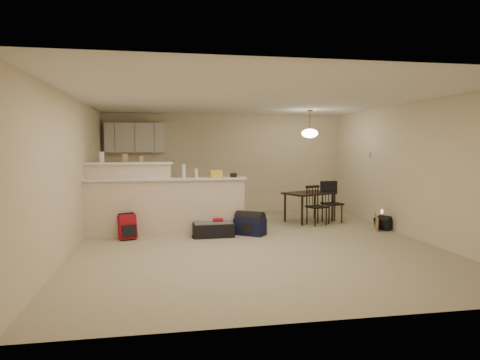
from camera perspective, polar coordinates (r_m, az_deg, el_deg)
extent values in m
plane|color=#B8AE8D|center=(7.67, 1.68, -8.24)|extent=(7.00, 7.00, 0.00)
plane|color=white|center=(7.52, 1.72, 10.67)|extent=(7.00, 7.00, 0.00)
cube|color=beige|center=(10.94, -2.08, 2.19)|extent=(6.00, 0.02, 2.50)
cube|color=beige|center=(4.14, 11.73, -1.71)|extent=(6.00, 0.02, 2.50)
cube|color=beige|center=(7.47, -21.43, 0.81)|extent=(0.02, 7.00, 2.50)
cube|color=beige|center=(8.62, 21.61, 1.25)|extent=(0.02, 7.00, 2.50)
cube|color=beige|center=(8.30, -9.82, -3.64)|extent=(3.00, 0.28, 1.05)
cube|color=white|center=(8.24, -9.87, 0.11)|extent=(3.08, 0.38, 0.04)
cube|color=beige|center=(8.52, -14.56, -2.49)|extent=(1.60, 0.24, 1.35)
cube|color=white|center=(8.47, -14.66, 2.18)|extent=(1.68, 0.34, 0.04)
cube|color=white|center=(10.66, -13.80, 5.49)|extent=(1.40, 0.34, 0.70)
cube|color=white|center=(10.59, -12.61, -2.34)|extent=(1.80, 0.60, 0.90)
cube|color=beige|center=(9.96, 16.87, 3.21)|extent=(0.02, 0.12, 0.12)
cylinder|color=silver|center=(8.52, -17.98, 2.93)|extent=(0.10, 0.10, 0.20)
cube|color=#A38454|center=(8.47, -15.05, 2.85)|extent=(0.10, 0.07, 0.16)
cube|color=#A38454|center=(8.45, -13.01, 2.75)|extent=(0.08, 0.06, 0.12)
cylinder|color=silver|center=(8.24, -7.49, 1.18)|extent=(0.07, 0.07, 0.26)
cylinder|color=silver|center=(8.26, -5.82, 0.93)|extent=(0.06, 0.06, 0.18)
cube|color=#A38454|center=(8.30, -3.17, 0.82)|extent=(0.22, 0.18, 0.14)
cube|color=#A38454|center=(8.35, -0.88, 0.64)|extent=(0.12, 0.10, 0.08)
cube|color=black|center=(9.71, 9.18, -1.74)|extent=(1.25, 1.08, 0.04)
cylinder|color=black|center=(9.24, 8.29, -4.12)|extent=(0.05, 0.05, 0.63)
cylinder|color=black|center=(9.88, 12.23, -3.62)|extent=(0.05, 0.05, 0.63)
cylinder|color=black|center=(9.66, 6.02, -3.72)|extent=(0.05, 0.05, 0.63)
cylinder|color=black|center=(10.27, 9.94, -3.28)|extent=(0.05, 0.05, 0.63)
cylinder|color=brown|center=(9.67, 9.30, 7.75)|extent=(0.02, 0.02, 0.50)
cylinder|color=brown|center=(9.69, 9.32, 9.11)|extent=(0.12, 0.12, 0.03)
ellipsoid|color=white|center=(9.66, 9.28, 6.15)|extent=(0.36, 0.36, 0.20)
cube|color=black|center=(8.13, -3.62, -6.60)|extent=(0.76, 0.50, 0.25)
cube|color=#A2121C|center=(8.09, -14.79, -6.08)|extent=(0.35, 0.28, 0.45)
cube|color=#101534|center=(8.24, 1.34, -6.25)|extent=(0.64, 0.59, 0.31)
cube|color=black|center=(9.20, 18.60, -5.50)|extent=(0.31, 0.36, 0.26)
cube|color=#A38454|center=(9.12, 17.72, -5.44)|extent=(0.14, 0.38, 0.30)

